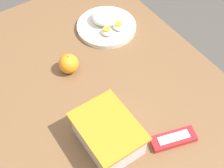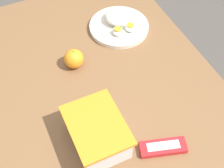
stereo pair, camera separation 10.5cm
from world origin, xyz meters
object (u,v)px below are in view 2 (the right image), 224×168
Objects in this scene: food_container at (97,134)px; candy_bar at (163,147)px; rice_plate at (119,24)px; orange_fruit at (74,59)px.

food_container is 1.38× the size of candy_bar.
rice_plate is 1.60× the size of candy_bar.
candy_bar is (-0.54, 0.11, -0.01)m from rice_plate.
rice_plate is at bearing -32.81° from food_container.
candy_bar is (-0.42, -0.12, -0.03)m from orange_fruit.
orange_fruit is at bearing 116.05° from rice_plate.
rice_plate is (0.43, -0.28, -0.02)m from food_container.
rice_plate is at bearing -11.65° from candy_bar.
food_container is 2.88× the size of orange_fruit.
rice_plate is (0.11, -0.23, -0.02)m from orange_fruit.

